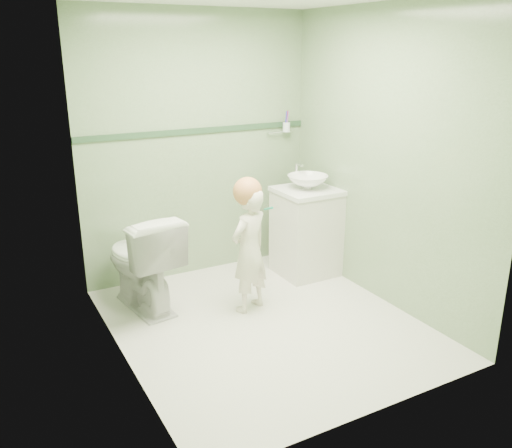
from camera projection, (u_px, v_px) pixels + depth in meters
ground at (265, 323)px, 4.23m from camera, size 2.50×2.50×0.00m
room_shell at (266, 174)px, 3.86m from camera, size 2.50×2.54×2.40m
trim_stripe at (198, 131)px, 4.84m from camera, size 2.20×0.02×0.05m
vanity at (306, 233)px, 5.07m from camera, size 0.52×0.50×0.80m
counter at (307, 191)px, 4.95m from camera, size 0.54×0.52×0.04m
basin at (308, 182)px, 4.92m from camera, size 0.37×0.37×0.13m
faucet at (297, 170)px, 5.05m from camera, size 0.03×0.13×0.18m
cup_holder at (286, 127)px, 5.21m from camera, size 0.26×0.07×0.21m
toilet at (142, 261)px, 4.38m from camera, size 0.57×0.86×0.82m
toddler at (249, 250)px, 4.32m from camera, size 0.44×0.37×1.03m
hair_cap at (248, 192)px, 4.19m from camera, size 0.23×0.23×0.23m
teal_toothbrush at (267, 208)px, 4.18m from camera, size 0.10×0.14×0.08m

